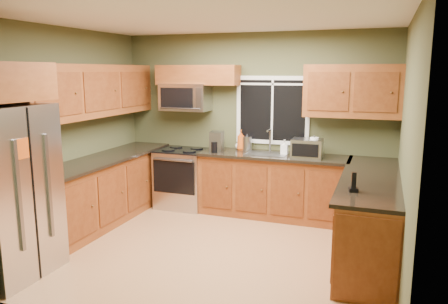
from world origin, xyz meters
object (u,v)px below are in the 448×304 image
Objects in this scene: range at (183,178)px; paper_towel_roll at (314,147)px; kettle at (247,143)px; soap_bottle_b at (284,147)px; coffee_maker at (216,142)px; cordless_phone at (354,186)px; toaster_oven at (307,148)px; refrigerator at (6,192)px; soap_bottle_c at (239,144)px; microwave at (185,97)px; soap_bottle_a at (241,140)px.

range is 2.98× the size of paper_towel_roll.
kettle is (1.00, 0.18, 0.59)m from range.
paper_towel_roll reaches higher than soap_bottle_b.
coffee_maker reaches higher than cordless_phone.
toaster_oven is at bearing -15.21° from kettle.
cordless_phone is at bearing 18.36° from refrigerator.
soap_bottle_c is (0.85, 0.23, 0.55)m from range.
refrigerator is at bearing -103.34° from microwave.
coffee_maker is 0.40m from soap_bottle_c.
kettle is 1.32× the size of cordless_phone.
toaster_oven is at bearing 114.88° from cordless_phone.
kettle is at bearing 132.52° from cordless_phone.
range is 1.27m from microwave.
soap_bottle_c is at bearing 167.65° from paper_towel_roll.
paper_towel_roll is (1.04, -0.21, 0.02)m from kettle.
soap_bottle_b is 1.08× the size of cordless_phone.
toaster_oven is (1.95, -0.08, 0.60)m from range.
refrigerator is at bearing -118.32° from soap_bottle_a.
kettle reaches higher than soap_bottle_c.
toaster_oven is 1.36× the size of paper_towel_roll.
range is 1.04m from soap_bottle_c.
soap_bottle_a is 0.10m from soap_bottle_c.
cordless_phone is (2.08, -1.58, -0.08)m from coffee_maker.
cordless_phone is at bearing -57.83° from soap_bottle_b.
soap_bottle_b is 0.77m from soap_bottle_c.
soap_bottle_a is (0.90, 0.18, 0.63)m from range.
cordless_phone is at bearing -33.71° from microwave.
soap_bottle_a is at bearing 170.66° from soap_bottle_b.
refrigerator is 5.82× the size of soap_bottle_a.
kettle is 1.06m from paper_towel_roll.
refrigerator reaches higher than soap_bottle_b.
microwave reaches higher than range.
coffee_maker is 1.44m from paper_towel_roll.
refrigerator is at bearing -161.64° from cordless_phone.
toaster_oven is at bearing 45.57° from refrigerator.
range is 2.19× the size of toaster_oven.
soap_bottle_c is (0.26, 0.30, -0.07)m from coffee_maker.
range is 3.59× the size of kettle.
toaster_oven is 1.14m from soap_bottle_c.
paper_towel_roll is at bearing -11.39° from kettle.
kettle is at bearing 169.02° from soap_bottle_b.
coffee_maker is 0.98× the size of soap_bottle_a.
toaster_oven is 1.41× the size of coffee_maker.
soap_bottle_a reaches higher than range.
cordless_phone is at bearing -45.88° from soap_bottle_c.
microwave is 3.56× the size of soap_bottle_b.
range is 4.74× the size of cordless_phone.
kettle is 1.72× the size of soap_bottle_c.
soap_bottle_a is 2.55m from cordless_phone.
coffee_maker is (0.60, -0.07, 0.61)m from range.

